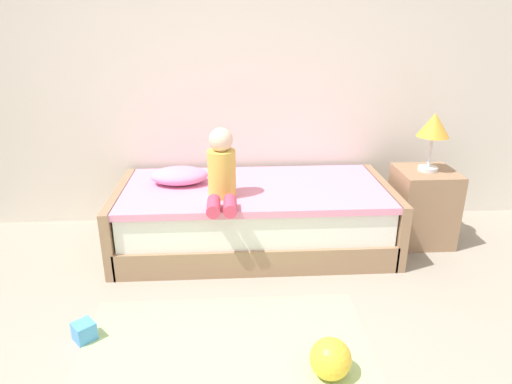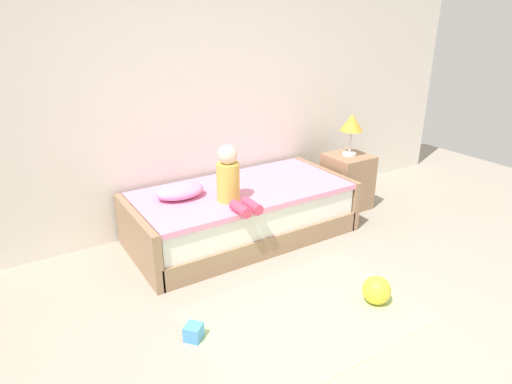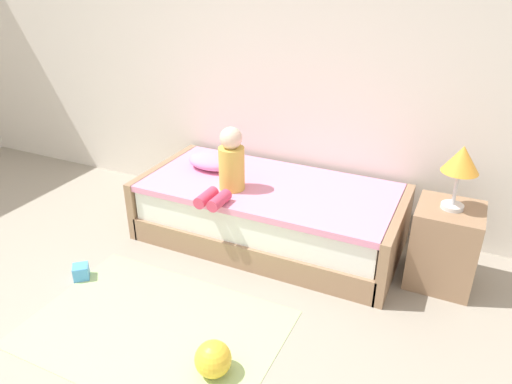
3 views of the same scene
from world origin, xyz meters
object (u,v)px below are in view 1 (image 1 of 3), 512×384
toy_ball (331,359)px  nightstand (422,206)px  table_lamp (434,128)px  toy_block (84,331)px  child_figure (222,171)px  pillow (179,176)px  bed (254,217)px

toy_ball → nightstand: bearing=54.3°
table_lamp → toy_block: (-2.37, -1.10, -0.88)m
toy_ball → toy_block: toy_ball is taller
child_figure → toy_ball: 1.47m
pillow → child_figure: bearing=-44.5°
pillow → toy_ball: bearing=-60.5°
bed → child_figure: child_figure is taller
child_figure → toy_block: 1.33m
toy_ball → toy_block: size_ratio=1.95×
table_lamp → pillow: 1.96m
pillow → toy_block: bearing=-110.6°
toy_ball → bed: bearing=101.8°
toy_ball → toy_block: (-1.33, 0.36, -0.05)m
pillow → nightstand: bearing=-2.8°
bed → table_lamp: bearing=0.2°
toy_block → child_figure: bearing=47.9°
toy_ball → toy_block: bearing=164.8°
nightstand → pillow: bearing=177.2°
nightstand → toy_ball: 1.80m
bed → child_figure: 0.57m
table_lamp → toy_ball: (-1.05, -1.46, -0.83)m
nightstand → table_lamp: size_ratio=1.33×
bed → child_figure: bearing=-136.4°
nightstand → toy_block: 2.63m
child_figure → toy_block: (-0.78, -0.86, -0.65)m
bed → toy_block: 1.51m
table_lamp → toy_ball: bearing=-125.7°
nightstand → pillow: pillow is taller
bed → toy_ball: bed is taller
bed → toy_ball: 1.49m
pillow → toy_ball: size_ratio=2.07×
pillow → toy_block: size_ratio=4.04×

